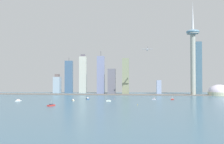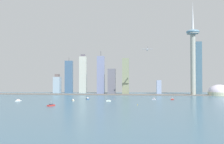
{
  "view_description": "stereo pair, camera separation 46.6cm",
  "coord_description": "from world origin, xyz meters",
  "px_view_note": "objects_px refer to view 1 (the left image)",
  "views": [
    {
      "loc": [
        89.41,
        -385.05,
        54.8
      ],
      "look_at": [
        7.22,
        460.36,
        73.82
      ],
      "focal_mm": 42.07,
      "sensor_mm": 36.0,
      "label": 1
    },
    {
      "loc": [
        89.88,
        -385.01,
        54.8
      ],
      "look_at": [
        7.22,
        460.36,
        73.82
      ],
      "focal_mm": 42.07,
      "sensor_mm": 36.0,
      "label": 2
    }
  ],
  "objects_px": {
    "channel_buoy_1": "(137,105)",
    "skyscraper_3": "(112,81)",
    "observation_tower": "(193,49)",
    "boat_2": "(154,99)",
    "skyscraper_6": "(159,87)",
    "stadium_dome": "(220,92)",
    "skyscraper_2": "(126,76)",
    "skyscraper_7": "(101,75)",
    "boat_3": "(51,105)",
    "channel_buoy_0": "(114,99)",
    "skyscraper_1": "(198,68)",
    "airplane": "(147,49)",
    "boat_4": "(18,101)",
    "skyscraper_4": "(57,84)",
    "skyscraper_0": "(83,74)",
    "boat_1": "(109,101)",
    "boat_5": "(88,99)",
    "boat_6": "(73,100)",
    "skyscraper_5": "(69,77)",
    "boat_0": "(172,99)"
  },
  "relations": [
    {
      "from": "boat_4",
      "to": "boat_5",
      "type": "bearing_deg",
      "value": 122.06
    },
    {
      "from": "boat_4",
      "to": "airplane",
      "type": "xyz_separation_m",
      "value": [
        307.71,
        184.94,
        136.9
      ]
    },
    {
      "from": "stadium_dome",
      "to": "channel_buoy_0",
      "type": "height_order",
      "value": "stadium_dome"
    },
    {
      "from": "skyscraper_0",
      "to": "boat_5",
      "type": "xyz_separation_m",
      "value": [
        73.7,
        -290.25,
        -66.84
      ]
    },
    {
      "from": "boat_3",
      "to": "channel_buoy_1",
      "type": "relative_size",
      "value": 11.44
    },
    {
      "from": "boat_6",
      "to": "skyscraper_3",
      "type": "bearing_deg",
      "value": 133.81
    },
    {
      "from": "boat_3",
      "to": "airplane",
      "type": "distance_m",
      "value": 368.42
    },
    {
      "from": "skyscraper_7",
      "to": "stadium_dome",
      "type": "bearing_deg",
      "value": -10.38
    },
    {
      "from": "skyscraper_6",
      "to": "boat_2",
      "type": "bearing_deg",
      "value": -97.6
    },
    {
      "from": "skyscraper_5",
      "to": "boat_2",
      "type": "bearing_deg",
      "value": -43.45
    },
    {
      "from": "skyscraper_4",
      "to": "observation_tower",
      "type": "bearing_deg",
      "value": -12.04
    },
    {
      "from": "skyscraper_3",
      "to": "skyscraper_4",
      "type": "height_order",
      "value": "skyscraper_3"
    },
    {
      "from": "observation_tower",
      "to": "airplane",
      "type": "bearing_deg",
      "value": -155.06
    },
    {
      "from": "boat_3",
      "to": "channel_buoy_0",
      "type": "bearing_deg",
      "value": 172.61
    },
    {
      "from": "boat_3",
      "to": "skyscraper_2",
      "type": "bearing_deg",
      "value": -174.65
    },
    {
      "from": "skyscraper_6",
      "to": "boat_5",
      "type": "xyz_separation_m",
      "value": [
        -200.12,
        -235.45,
        -21.91
      ]
    },
    {
      "from": "observation_tower",
      "to": "boat_6",
      "type": "bearing_deg",
      "value": -145.02
    },
    {
      "from": "skyscraper_0",
      "to": "skyscraper_4",
      "type": "relative_size",
      "value": 2.06
    },
    {
      "from": "skyscraper_2",
      "to": "boat_1",
      "type": "distance_m",
      "value": 280.8
    },
    {
      "from": "boat_1",
      "to": "boat_6",
      "type": "distance_m",
      "value": 86.96
    },
    {
      "from": "skyscraper_2",
      "to": "boat_0",
      "type": "xyz_separation_m",
      "value": [
        126.81,
        -211.2,
        -58.73
      ]
    },
    {
      "from": "observation_tower",
      "to": "boat_6",
      "type": "height_order",
      "value": "observation_tower"
    },
    {
      "from": "stadium_dome",
      "to": "skyscraper_2",
      "type": "xyz_separation_m",
      "value": [
        -293.51,
        37.43,
        50.15
      ]
    },
    {
      "from": "skyscraper_3",
      "to": "airplane",
      "type": "height_order",
      "value": "airplane"
    },
    {
      "from": "skyscraper_3",
      "to": "skyscraper_6",
      "type": "relative_size",
      "value": 1.83
    },
    {
      "from": "skyscraper_7",
      "to": "skyscraper_6",
      "type": "bearing_deg",
      "value": -3.36
    },
    {
      "from": "boat_3",
      "to": "skyscraper_3",
      "type": "bearing_deg",
      "value": -167.39
    },
    {
      "from": "skyscraper_1",
      "to": "channel_buoy_0",
      "type": "distance_m",
      "value": 333.31
    },
    {
      "from": "channel_buoy_1",
      "to": "skyscraper_3",
      "type": "bearing_deg",
      "value": 103.65
    },
    {
      "from": "skyscraper_3",
      "to": "boat_1",
      "type": "distance_m",
      "value": 293.04
    },
    {
      "from": "boat_2",
      "to": "skyscraper_7",
      "type": "bearing_deg",
      "value": -29.03
    },
    {
      "from": "skyscraper_1",
      "to": "airplane",
      "type": "bearing_deg",
      "value": -150.28
    },
    {
      "from": "skyscraper_1",
      "to": "boat_4",
      "type": "distance_m",
      "value": 557.93
    },
    {
      "from": "boat_2",
      "to": "stadium_dome",
      "type": "bearing_deg",
      "value": -113.47
    },
    {
      "from": "skyscraper_6",
      "to": "boat_2",
      "type": "distance_m",
      "value": 239.21
    },
    {
      "from": "observation_tower",
      "to": "boat_2",
      "type": "xyz_separation_m",
      "value": [
        -133.42,
        -179.08,
        -142.93
      ]
    },
    {
      "from": "channel_buoy_0",
      "to": "boat_2",
      "type": "bearing_deg",
      "value": -5.98
    },
    {
      "from": "stadium_dome",
      "to": "boat_3",
      "type": "height_order",
      "value": "stadium_dome"
    },
    {
      "from": "boat_4",
      "to": "channel_buoy_0",
      "type": "relative_size",
      "value": 11.31
    },
    {
      "from": "skyscraper_0",
      "to": "skyscraper_2",
      "type": "relative_size",
      "value": 1.18
    },
    {
      "from": "skyscraper_6",
      "to": "boat_4",
      "type": "bearing_deg",
      "value": -138.6
    },
    {
      "from": "stadium_dome",
      "to": "boat_3",
      "type": "relative_size",
      "value": 3.84
    },
    {
      "from": "channel_buoy_1",
      "to": "boat_2",
      "type": "bearing_deg",
      "value": 72.93
    },
    {
      "from": "skyscraper_1",
      "to": "skyscraper_6",
      "type": "bearing_deg",
      "value": 166.76
    },
    {
      "from": "observation_tower",
      "to": "channel_buoy_1",
      "type": "bearing_deg",
      "value": -119.17
    },
    {
      "from": "observation_tower",
      "to": "skyscraper_0",
      "type": "xyz_separation_m",
      "value": [
        -375.74,
        111.84,
        -76.13
      ]
    },
    {
      "from": "boat_4",
      "to": "observation_tower",
      "type": "bearing_deg",
      "value": 125.05
    },
    {
      "from": "skyscraper_5",
      "to": "boat_6",
      "type": "relative_size",
      "value": 11.99
    },
    {
      "from": "skyscraper_0",
      "to": "skyscraper_5",
      "type": "bearing_deg",
      "value": -163.35
    },
    {
      "from": "airplane",
      "to": "boat_3",
      "type": "bearing_deg",
      "value": 145.63
    }
  ]
}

